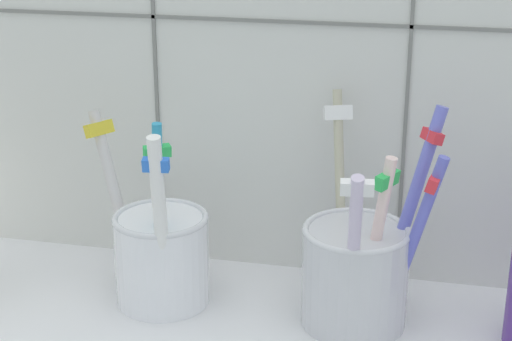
{
  "coord_description": "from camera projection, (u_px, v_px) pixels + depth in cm",
  "views": [
    {
      "loc": [
        13.1,
        -55.34,
        35.97
      ],
      "look_at": [
        0.0,
        2.71,
        14.1
      ],
      "focal_mm": 58.49,
      "sensor_mm": 36.0,
      "label": 1
    }
  ],
  "objects": [
    {
      "name": "toothbrush_cup_left",
      "position": [
        160.0,
        253.0,
        0.68
      ],
      "size": [
        11.12,
        9.45,
        16.02
      ],
      "color": "white",
      "rests_on": "counter_slab"
    },
    {
      "name": "toothbrush_cup_right",
      "position": [
        357.0,
        269.0,
        0.64
      ],
      "size": [
        10.67,
        13.65,
        17.38
      ],
      "color": "silver",
      "rests_on": "counter_slab"
    },
    {
      "name": "tile_wall_back",
      "position": [
        281.0,
        38.0,
        0.69
      ],
      "size": [
        64.0,
        2.2,
        45.0
      ],
      "color": "silver",
      "rests_on": "ground"
    },
    {
      "name": "counter_slab",
      "position": [
        248.0,
        338.0,
        0.65
      ],
      "size": [
        64.0,
        22.0,
        2.0
      ],
      "primitive_type": "cube",
      "color": "silver",
      "rests_on": "ground"
    }
  ]
}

